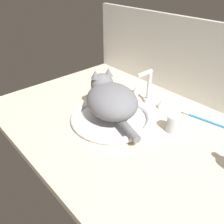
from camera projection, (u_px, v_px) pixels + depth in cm
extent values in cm
cube|color=beige|center=(122.00, 126.00, 102.86)|extent=(120.37, 80.58, 3.00)
cube|color=beige|center=(184.00, 62.00, 115.97)|extent=(120.37, 2.40, 41.34)
torus|color=white|center=(112.00, 117.00, 103.89)|extent=(36.43, 36.43, 2.88)
cylinder|color=white|center=(112.00, 119.00, 104.50)|extent=(32.11, 32.11, 0.60)
cylinder|color=silver|center=(148.00, 100.00, 117.59)|extent=(4.00, 4.00, 1.95)
cylinder|color=silver|center=(149.00, 85.00, 113.23)|extent=(2.00, 2.00, 14.37)
sphere|color=silver|center=(150.00, 71.00, 109.39)|extent=(2.20, 2.20, 2.20)
cylinder|color=silver|center=(145.00, 73.00, 107.26)|extent=(2.00, 7.55, 2.00)
sphere|color=silver|center=(139.00, 76.00, 105.14)|extent=(2.10, 2.10, 2.10)
cylinder|color=silver|center=(136.00, 94.00, 122.94)|extent=(3.20, 3.20, 1.60)
cone|color=silver|center=(136.00, 90.00, 121.47)|extent=(2.88, 2.88, 3.88)
cylinder|color=silver|center=(161.00, 107.00, 112.43)|extent=(3.20, 3.20, 1.60)
cone|color=silver|center=(162.00, 102.00, 110.97)|extent=(2.88, 2.88, 3.88)
ellipsoid|color=slate|center=(112.00, 101.00, 99.55)|extent=(30.61, 27.32, 13.33)
sphere|color=slate|center=(102.00, 85.00, 105.79)|extent=(10.43, 10.43, 10.43)
cone|color=slate|center=(95.00, 74.00, 101.66)|extent=(3.96, 3.96, 3.91)
cone|color=slate|center=(108.00, 72.00, 103.92)|extent=(3.96, 3.96, 3.91)
ellipsoid|color=silver|center=(99.00, 83.00, 109.33)|extent=(4.25, 5.09, 3.34)
ellipsoid|color=silver|center=(104.00, 93.00, 106.79)|extent=(10.17, 13.05, 7.33)
cylinder|color=slate|center=(129.00, 130.00, 90.52)|extent=(13.11, 6.68, 3.20)
cylinder|color=#B2B5BA|center=(173.00, 125.00, 96.02)|extent=(5.35, 5.35, 6.27)
cylinder|color=silver|center=(174.00, 117.00, 94.08)|extent=(5.46, 5.46, 1.00)
cylinder|color=#338CD1|center=(207.00, 121.00, 103.01)|extent=(16.47, 3.64, 1.00)
cube|color=white|center=(186.00, 112.00, 107.77)|extent=(2.76, 1.60, 1.20)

